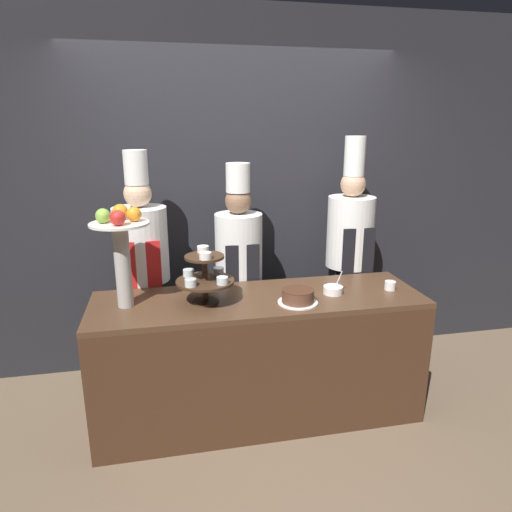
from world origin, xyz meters
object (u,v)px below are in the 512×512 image
cup_white (390,285)px  chef_center_right (349,251)px  cake_round (298,297)px  chef_center_left (239,265)px  chef_left (143,266)px  serving_bowl_near (333,290)px  tiered_stand (205,275)px  fruit_pedestal (121,243)px

cup_white → chef_center_right: size_ratio=0.04×
cake_round → chef_center_left: 0.71m
chef_left → chef_center_left: bearing=0.0°
chef_left → chef_center_left: chef_left is taller
serving_bowl_near → chef_center_right: chef_center_right is taller
chef_center_left → cake_round: bearing=-68.2°
tiered_stand → serving_bowl_near: (0.84, -0.00, -0.16)m
fruit_pedestal → chef_center_left: chef_center_left is taller
cake_round → chef_center_left: bearing=111.8°
chef_left → chef_center_left: size_ratio=1.06×
serving_bowl_near → chef_left: 1.35m
cake_round → serving_bowl_near: 0.30m
chef_center_left → chef_center_right: bearing=-0.0°
tiered_stand → cup_white: size_ratio=4.91×
chef_center_left → serving_bowl_near: bearing=-45.4°
chef_left → serving_bowl_near: bearing=-23.8°
serving_bowl_near → chef_center_left: (-0.54, 0.55, 0.04)m
cake_round → chef_center_right: 0.90m
serving_bowl_near → chef_center_left: 0.77m
tiered_stand → fruit_pedestal: bearing=173.9°
tiered_stand → chef_left: chef_left is taller
tiered_stand → serving_bowl_near: bearing=-0.3°
cake_round → chef_left: (-0.96, 0.66, 0.06)m
cup_white → serving_bowl_near: serving_bowl_near is taller
serving_bowl_near → chef_left: chef_left is taller
chef_left → tiered_stand: bearing=-53.8°
tiered_stand → serving_bowl_near: size_ratio=2.37×
cake_round → tiered_stand: bearing=168.4°
cup_white → fruit_pedestal: bearing=177.9°
chef_left → chef_center_right: (1.57, 0.00, 0.03)m
fruit_pedestal → serving_bowl_near: size_ratio=4.05×
tiered_stand → chef_left: bearing=126.2°
fruit_pedestal → serving_bowl_near: fruit_pedestal is taller
chef_center_right → cake_round: bearing=-133.0°
chef_left → chef_center_right: bearing=0.0°
fruit_pedestal → chef_center_left: size_ratio=0.37×
serving_bowl_near → cake_round: bearing=-157.9°
cake_round → chef_center_left: size_ratio=0.15×
cake_round → cup_white: (0.68, 0.11, -0.01)m
fruit_pedestal → chef_left: chef_left is taller
tiered_stand → fruit_pedestal: (-0.49, 0.05, 0.22)m
serving_bowl_near → chef_center_left: chef_center_left is taller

